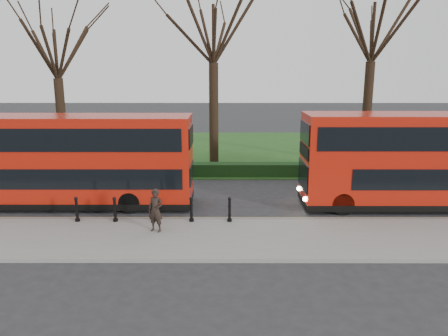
{
  "coord_description": "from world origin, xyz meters",
  "views": [
    {
      "loc": [
        2.72,
        -18.55,
        6.48
      ],
      "look_at": [
        2.69,
        0.5,
        2.0
      ],
      "focal_mm": 35.0,
      "sensor_mm": 36.0,
      "label": 1
    }
  ],
  "objects_px": {
    "bollard_row": "(153,210)",
    "bus_lead": "(76,161)",
    "bus_rear": "(423,161)",
    "pedestrian": "(156,210)"
  },
  "relations": [
    {
      "from": "bus_lead",
      "to": "bus_rear",
      "type": "distance_m",
      "value": 16.01
    },
    {
      "from": "bus_lead",
      "to": "bus_rear",
      "type": "xyz_separation_m",
      "value": [
        16.01,
        -0.16,
        0.05
      ]
    },
    {
      "from": "pedestrian",
      "to": "bollard_row",
      "type": "bearing_deg",
      "value": 125.2
    },
    {
      "from": "bus_rear",
      "to": "bus_lead",
      "type": "bearing_deg",
      "value": 179.41
    },
    {
      "from": "bollard_row",
      "to": "bus_lead",
      "type": "relative_size",
      "value": 0.61
    },
    {
      "from": "pedestrian",
      "to": "bus_rear",
      "type": "bearing_deg",
      "value": 37.17
    },
    {
      "from": "bus_lead",
      "to": "pedestrian",
      "type": "height_order",
      "value": "bus_lead"
    },
    {
      "from": "bollard_row",
      "to": "pedestrian",
      "type": "relative_size",
      "value": 3.8
    },
    {
      "from": "bollard_row",
      "to": "bus_lead",
      "type": "height_order",
      "value": "bus_lead"
    },
    {
      "from": "bus_lead",
      "to": "bus_rear",
      "type": "relative_size",
      "value": 0.98
    }
  ]
}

